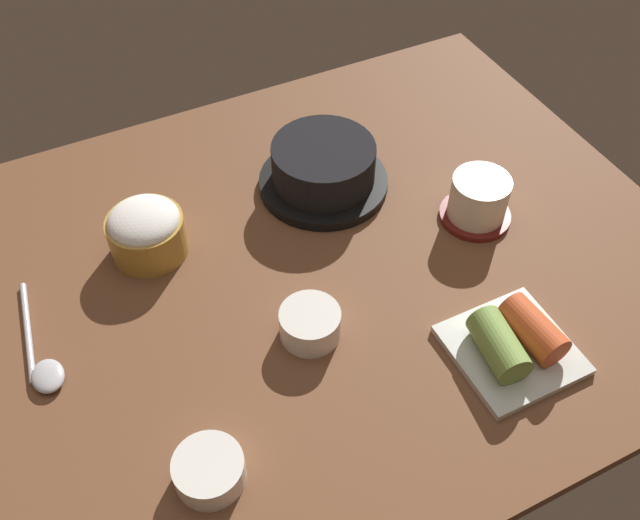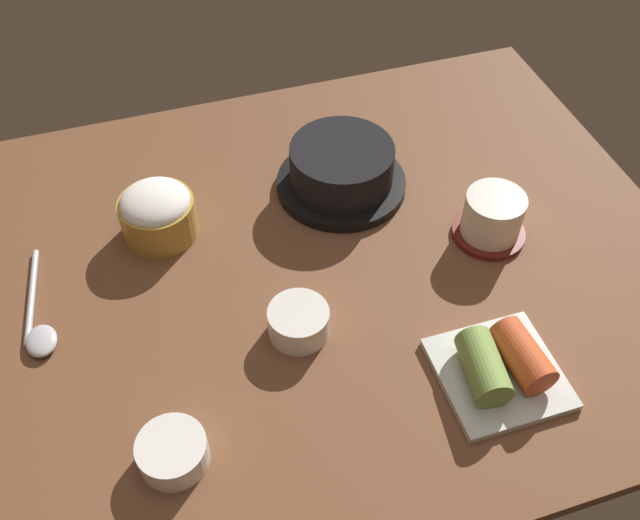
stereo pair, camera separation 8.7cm
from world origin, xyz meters
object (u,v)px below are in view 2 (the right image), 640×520
object	(u,v)px
rice_bowl	(157,212)
kimchi_plate	(501,366)
banchan_cup_center	(299,321)
spoon	(38,327)
side_bowl_near	(173,452)
stone_pot	(342,169)
tea_cup_with_saucer	(492,217)

from	to	relation	value
rice_bowl	kimchi_plate	world-z (taller)	rice_bowl
banchan_cup_center	spoon	size ratio (longest dim) A/B	0.42
rice_bowl	banchan_cup_center	bearing A→B (deg)	-58.79
rice_bowl	kimchi_plate	size ratio (longest dim) A/B	0.74
kimchi_plate	side_bowl_near	distance (cm)	36.44
banchan_cup_center	spoon	xyz separation A→B (cm)	(-29.28, 9.58, -1.41)
banchan_cup_center	side_bowl_near	size ratio (longest dim) A/B	0.99
stone_pot	banchan_cup_center	size ratio (longest dim) A/B	2.52
tea_cup_with_saucer	kimchi_plate	size ratio (longest dim) A/B	0.72
rice_bowl	kimchi_plate	xyz separation A→B (cm)	(32.45, -33.88, -1.60)
side_bowl_near	stone_pot	bearing A→B (deg)	48.87
stone_pot	kimchi_plate	size ratio (longest dim) A/B	1.36
spoon	kimchi_plate	bearing A→B (deg)	-24.48
stone_pot	tea_cup_with_saucer	bearing A→B (deg)	-43.17
banchan_cup_center	spoon	distance (cm)	30.84
tea_cup_with_saucer	kimchi_plate	bearing A→B (deg)	-113.67
side_bowl_near	spoon	size ratio (longest dim) A/B	0.42
rice_bowl	spoon	world-z (taller)	rice_bowl
kimchi_plate	side_bowl_near	bearing A→B (deg)	178.39
stone_pot	banchan_cup_center	xyz separation A→B (cm)	(-12.80, -22.24, -1.39)
banchan_cup_center	spoon	bearing A→B (deg)	161.88
stone_pot	rice_bowl	xyz separation A→B (cm)	(-25.64, -1.04, 0.26)
kimchi_plate	stone_pot	bearing A→B (deg)	101.04
kimchi_plate	side_bowl_near	world-z (taller)	kimchi_plate
stone_pot	side_bowl_near	distance (cm)	45.04
stone_pot	side_bowl_near	xyz separation A→B (cm)	(-29.61, -33.90, -1.66)
kimchi_plate	rice_bowl	bearing A→B (deg)	133.77
spoon	rice_bowl	bearing A→B (deg)	35.25
stone_pot	banchan_cup_center	world-z (taller)	stone_pot
side_bowl_near	banchan_cup_center	bearing A→B (deg)	34.75
rice_bowl	side_bowl_near	bearing A→B (deg)	-96.89
tea_cup_with_saucer	spoon	size ratio (longest dim) A/B	0.56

